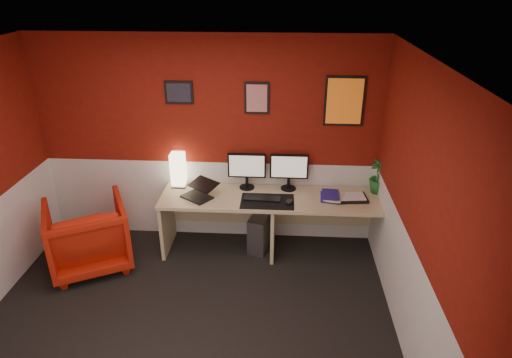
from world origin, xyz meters
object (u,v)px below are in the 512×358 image
Objects in this scene: zen_tray at (351,198)px; potted_plant at (379,177)px; desk at (273,224)px; laptop at (196,189)px; pc_tower at (260,231)px; monitor_right at (289,167)px; shoji_lamp at (178,171)px; armchair at (88,235)px; monitor_left at (247,166)px.

potted_plant is at bearing 30.07° from zen_tray.
zen_tray is at bearing -149.93° from potted_plant.
laptop reaches higher than desk.
potted_plant is at bearing 9.36° from desk.
laptop is at bearing -155.06° from pc_tower.
pc_tower is (0.72, 0.14, -0.61)m from laptop.
monitor_right is at bearing 38.19° from pc_tower.
monitor_right is at bearing 51.89° from laptop.
shoji_lamp is 0.69× the size of monitor_right.
shoji_lamp is at bearing -175.11° from pc_tower.
shoji_lamp is 1.25m from armchair.
armchair is (-2.96, -0.41, -0.35)m from zen_tray.
monitor_left is 1.43× the size of potted_plant.
monitor_right is (1.32, -0.00, 0.09)m from shoji_lamp.
potted_plant is at bearing -1.21° from monitor_right.
armchair is at bearing -145.94° from shoji_lamp.
desk is at bearing -34.51° from monitor_left.
zen_tray reaches higher than desk.
monitor_right is 1.43× the size of potted_plant.
potted_plant is at bearing 43.66° from laptop.
laptop is (-0.87, -0.07, 0.47)m from desk.
monitor_left is at bearing 172.73° from armchair.
desk is at bearing -170.64° from potted_plant.
monitor_right is 1.66× the size of zen_tray.
desk is at bearing -127.98° from monitor_right.
potted_plant is (2.09, 0.27, 0.09)m from laptop.
potted_plant is 1.55m from pc_tower.
pc_tower is at bearing 176.35° from zen_tray.
monitor_right is 1.29× the size of pc_tower.
monitor_left is (0.82, -0.01, 0.09)m from shoji_lamp.
laptop is 0.73× the size of pc_tower.
shoji_lamp reaches higher than pc_tower.
laptop is at bearing -172.64° from potted_plant.
pc_tower is at bearing 47.58° from laptop.
desk is at bearing -11.29° from shoji_lamp.
zen_tray is at bearing 161.05° from armchair.
potted_plant reaches higher than armchair.
monitor_left reaches higher than shoji_lamp.
armchair is (-1.75, -0.62, -0.63)m from monitor_left.
shoji_lamp reaches higher than desk.
pc_tower is at bearing -174.75° from potted_plant.
potted_plant is 0.47× the size of armchair.
armchair is (-3.29, -0.60, -0.54)m from potted_plant.
shoji_lamp is at bearing -172.80° from armchair.
desk is 2.11m from armchair.
monitor_left is 0.50m from monitor_right.
potted_plant is (1.22, 0.20, 0.57)m from desk.
monitor_right reaches higher than laptop.
armchair is at bearing -164.45° from monitor_right.
desk is 0.71m from monitor_right.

